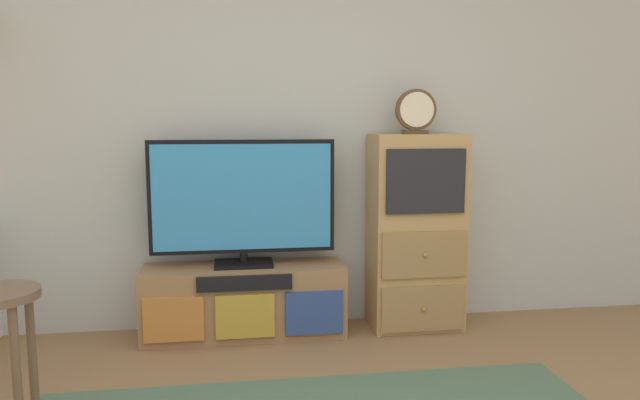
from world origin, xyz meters
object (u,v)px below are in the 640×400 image
television (243,200)px  desk_clock (416,112)px  side_cabinet (416,232)px  media_console (244,301)px

television → desk_clock: 1.20m
side_cabinet → desk_clock: bearing=-146.8°
media_console → desk_clock: 1.59m
side_cabinet → media_console: bearing=-179.5°
television → side_cabinet: side_cabinet is taller
media_console → desk_clock: (1.08, -0.00, 1.17)m
side_cabinet → desk_clock: (-0.02, -0.02, 0.77)m
media_console → television: size_ratio=1.10×
television → desk_clock: size_ratio=4.06×
television → desk_clock: desk_clock is taller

